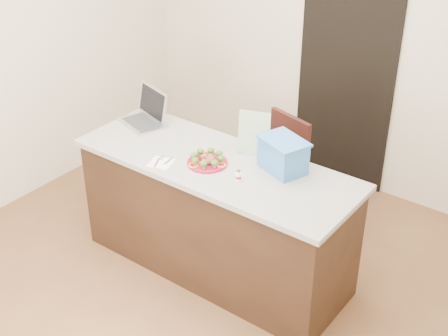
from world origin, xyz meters
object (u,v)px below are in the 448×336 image
Objects in this scene: laptop at (147,113)px; yogurt_bottle at (238,176)px; plate at (207,162)px; blue_box at (283,155)px; napkin at (161,163)px; chair at (282,167)px; island at (216,216)px.

yogurt_bottle is at bearing 1.56° from laptop.
blue_box is (0.46, 0.24, 0.11)m from plate.
plate is 0.32m from napkin.
laptop is at bearing -130.71° from chair.
blue_box is (0.72, 0.42, 0.11)m from napkin.
blue_box is (0.43, 0.18, 0.57)m from island.
blue_box reaches higher than chair.
laptop reaches higher than yogurt_bottle.
chair is at bearing 141.79° from blue_box.
napkin reaches higher than island.
plate is at bearing -81.12° from chair.
plate reaches higher than napkin.
plate is 0.29× the size of chair.
napkin is at bearing -93.79° from chair.
island is 5.39× the size of blue_box.
napkin is 1.15m from chair.
plate reaches higher than island.
blue_box is at bearing 22.48° from island.
blue_box is at bearing 16.48° from laptop.
yogurt_bottle is 0.18× the size of laptop.
island is 4.87× the size of laptop.
napkin is 0.57m from yogurt_bottle.
yogurt_bottle reaches higher than plate.
yogurt_bottle reaches higher than chair.
island is 0.57m from yogurt_bottle.
laptop reaches higher than plate.
laptop is 1.15m from chair.
chair is at bearing 102.88° from yogurt_bottle.
blue_box is at bearing 61.19° from yogurt_bottle.
blue_box is at bearing -43.66° from chair.
blue_box is 0.86m from chair.
blue_box is 0.40× the size of chair.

